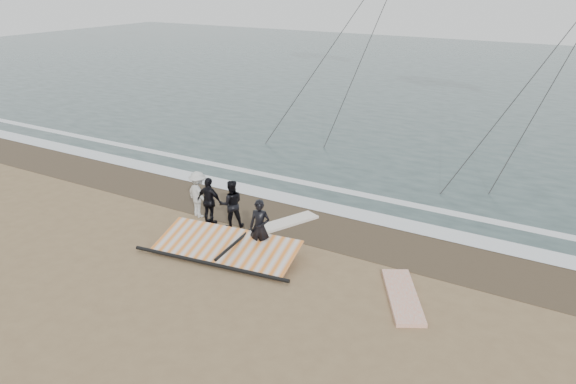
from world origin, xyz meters
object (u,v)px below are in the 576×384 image
Objects in this scene: man_main at (260,227)px; board_cream at (287,222)px; board_white at (403,296)px; sail_rig at (227,247)px.

man_main is 2.28m from board_cream.
man_main is 4.42m from board_white.
board_cream is at bearing 124.64° from board_white.
man_main reaches higher than board_white.
sail_rig is at bearing 153.94° from board_white.
board_cream is at bearing 80.58° from sail_rig.
board_cream is (-4.73, 2.30, -0.01)m from board_white.
man_main is 1.13m from sail_rig.
man_main is at bearing 31.07° from sail_rig.
board_white reaches higher than board_cream.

